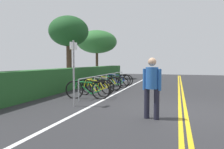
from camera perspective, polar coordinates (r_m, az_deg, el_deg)
ground_plane at (r=6.84m, az=18.32°, el=-9.46°), size 39.21×12.90×0.05m
centre_line_yellow_inner at (r=6.84m, az=19.00°, el=-9.25°), size 35.29×0.10×0.00m
centre_line_yellow_outer at (r=6.83m, az=17.64°, el=-9.23°), size 35.29×0.10×0.00m
bike_lane_stripe_white at (r=7.36m, az=-5.22°, el=-8.18°), size 35.29×0.12×0.00m
bike_rack at (r=11.18m, az=-1.53°, el=-0.95°), size 6.60×0.05×0.84m
bicycle_0 at (r=8.64m, az=-6.55°, el=-4.04°), size 0.46×1.84×0.78m
bicycle_1 at (r=9.34m, az=-4.90°, el=-3.43°), size 0.64×1.79×0.79m
bicycle_2 at (r=10.12m, az=-3.88°, el=-3.17°), size 0.46×1.73×0.70m
bicycle_3 at (r=10.81m, az=-2.34°, el=-2.54°), size 0.67×1.77×0.78m
bicycle_4 at (r=11.65m, az=-1.32°, el=-2.18°), size 0.61×1.76×0.75m
bicycle_5 at (r=12.27m, az=0.66°, el=-2.07°), size 0.46×1.66×0.68m
bicycle_6 at (r=13.16m, az=1.04°, el=-1.46°), size 0.46×1.85×0.79m
bicycle_7 at (r=13.79m, az=2.07°, el=-1.40°), size 0.46×1.77×0.71m
pedestrian at (r=5.60m, az=10.56°, el=-2.55°), size 0.32×0.48×1.58m
sign_post_near at (r=7.15m, az=-10.17°, el=2.03°), size 0.36×0.09×2.18m
hedge_backdrop at (r=13.37m, az=-8.11°, el=-0.57°), size 15.55×0.80×1.14m
tree_mid at (r=13.78m, az=-11.44°, el=11.03°), size 2.45×2.45×4.32m
tree_far_right at (r=19.17m, az=-4.05°, el=8.63°), size 3.53×3.53×4.26m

